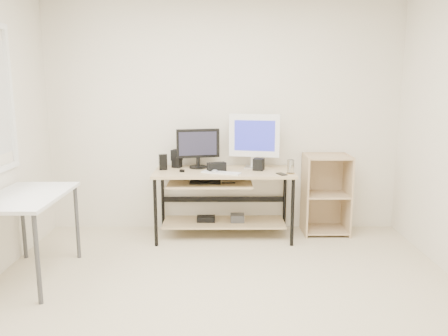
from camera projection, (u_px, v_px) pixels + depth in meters
name	position (u px, v px, depth m)	size (l,w,h in m)	color
room	(205.00, 135.00, 3.03)	(4.01, 4.01, 2.62)	beige
desk	(222.00, 189.00, 4.77)	(1.50, 0.65, 0.75)	tan
side_table	(26.00, 204.00, 3.69)	(0.60, 1.00, 0.75)	white
shelf_unit	(325.00, 193.00, 4.95)	(0.50, 0.40, 0.90)	tan
black_monitor	(198.00, 146.00, 4.82)	(0.48, 0.20, 0.44)	black
white_imac	(254.00, 137.00, 4.81)	(0.56, 0.18, 0.60)	silver
keyboard	(221.00, 173.00, 4.57)	(0.42, 0.12, 0.01)	white
mouse	(215.00, 171.00, 4.58)	(0.07, 0.11, 0.04)	#B8B8BD
center_speaker	(217.00, 167.00, 4.66)	(0.19, 0.09, 0.10)	black
speaker_left	(177.00, 158.00, 4.88)	(0.13, 0.13, 0.20)	black
speaker_right	(259.00, 164.00, 4.73)	(0.11, 0.11, 0.13)	black
audio_controller	(163.00, 162.00, 4.74)	(0.09, 0.05, 0.17)	black
volume_puck	(182.00, 171.00, 4.64)	(0.06, 0.06, 0.02)	black
smartphone	(282.00, 174.00, 4.51)	(0.07, 0.13, 0.01)	black
coaster	(290.00, 173.00, 4.56)	(0.09, 0.09, 0.01)	#A5814A
drinking_glass	(291.00, 166.00, 4.54)	(0.07, 0.07, 0.14)	white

